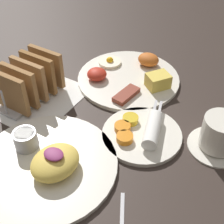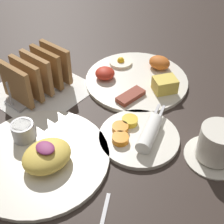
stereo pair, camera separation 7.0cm
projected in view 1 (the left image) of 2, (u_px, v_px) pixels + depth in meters
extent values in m
plane|color=#332823|center=(79.00, 127.00, 0.71)|extent=(3.00, 3.00, 0.00)
cube|color=white|center=(33.00, 97.00, 0.79)|extent=(0.22, 0.22, 0.00)
cylinder|color=silver|center=(128.00, 79.00, 0.84)|extent=(0.27, 0.27, 0.01)
cube|color=#E5C64C|center=(158.00, 81.00, 0.80)|extent=(0.07, 0.07, 0.04)
ellipsoid|color=#C66023|center=(148.00, 60.00, 0.87)|extent=(0.06, 0.05, 0.03)
cylinder|color=#F4EACC|center=(110.00, 62.00, 0.89)|extent=(0.06, 0.06, 0.01)
sphere|color=yellow|center=(110.00, 60.00, 0.88)|extent=(0.02, 0.02, 0.02)
ellipsoid|color=red|center=(97.00, 74.00, 0.82)|extent=(0.05, 0.05, 0.03)
cube|color=brown|center=(126.00, 95.00, 0.77)|extent=(0.04, 0.08, 0.01)
cylinder|color=silver|center=(142.00, 135.00, 0.68)|extent=(0.17, 0.17, 0.01)
cylinder|color=gold|center=(130.00, 119.00, 0.70)|extent=(0.04, 0.04, 0.01)
cylinder|color=orange|center=(122.00, 127.00, 0.68)|extent=(0.04, 0.04, 0.01)
cylinder|color=orange|center=(125.00, 138.00, 0.66)|extent=(0.04, 0.04, 0.01)
cylinder|color=white|center=(152.00, 130.00, 0.66)|extent=(0.06, 0.10, 0.03)
cube|color=silver|center=(155.00, 108.00, 0.72)|extent=(0.02, 0.05, 0.00)
cube|color=silver|center=(160.00, 108.00, 0.72)|extent=(0.02, 0.05, 0.00)
cylinder|color=silver|center=(47.00, 165.00, 0.62)|extent=(0.28, 0.28, 0.01)
ellipsoid|color=#EAC651|center=(55.00, 162.00, 0.59)|extent=(0.10, 0.11, 0.04)
ellipsoid|color=#8C3366|center=(54.00, 154.00, 0.58)|extent=(0.04, 0.03, 0.01)
cylinder|color=#99999E|center=(26.00, 140.00, 0.64)|extent=(0.05, 0.05, 0.04)
cylinder|color=white|center=(24.00, 134.00, 0.63)|extent=(0.04, 0.04, 0.01)
cube|color=#B7B7BC|center=(33.00, 95.00, 0.79)|extent=(0.06, 0.18, 0.01)
cube|color=#9B6D3F|center=(10.00, 93.00, 0.71)|extent=(0.10, 0.01, 0.10)
cube|color=#9B6D3F|center=(20.00, 86.00, 0.73)|extent=(0.10, 0.01, 0.10)
cube|color=#A47749|center=(29.00, 79.00, 0.75)|extent=(0.10, 0.01, 0.10)
cube|color=olive|center=(38.00, 72.00, 0.77)|extent=(0.10, 0.01, 0.10)
cube|color=#9C6E40|center=(47.00, 66.00, 0.79)|extent=(0.10, 0.01, 0.10)
cylinder|color=#B7B7BC|center=(4.00, 103.00, 0.71)|extent=(0.01, 0.01, 0.07)
cylinder|color=#B7B7BC|center=(53.00, 67.00, 0.82)|extent=(0.01, 0.01, 0.07)
cylinder|color=silver|center=(216.00, 146.00, 0.66)|extent=(0.12, 0.12, 0.01)
cylinder|color=silver|center=(220.00, 133.00, 0.63)|extent=(0.08, 0.08, 0.07)
cylinder|color=#381E0F|center=(224.00, 122.00, 0.61)|extent=(0.06, 0.06, 0.01)
cube|color=silver|center=(122.00, 220.00, 0.53)|extent=(0.06, 0.10, 0.00)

